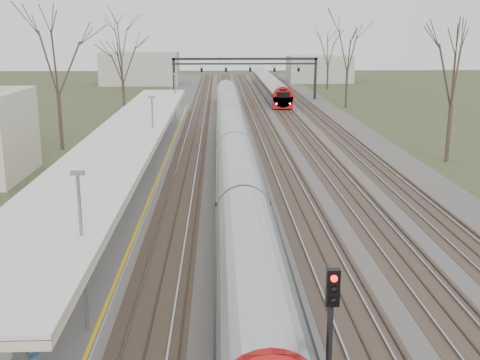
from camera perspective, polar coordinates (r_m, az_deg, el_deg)
The scene contains 9 objects.
track_bed at distance 58.90m, azimuth 1.77°, elevation 4.36°, with size 24.00×160.00×0.22m.
platform at distance 41.88m, azimuth -9.44°, elevation 0.78°, with size 3.50×69.00×1.00m, color #9E9B93.
canopy at distance 36.83m, azimuth -10.52°, elevation 4.36°, with size 4.10×50.00×3.11m.
signal_gantry at distance 88.15m, azimuth 0.50°, elevation 10.77°, with size 21.00×0.59×6.08m.
tree_west_far at distance 52.69m, azimuth -17.10°, elevation 11.32°, with size 5.50×5.50×11.33m.
tree_east_far at distance 48.34m, azimuth 19.65°, elevation 10.07°, with size 5.00×5.00×10.30m.
train_near at distance 49.73m, azimuth -0.73°, elevation 4.22°, with size 2.62×75.21×3.05m.
train_far at distance 98.38m, azimuth 2.72°, elevation 9.10°, with size 2.62×45.21×3.05m.
signal_post at distance 16.21m, azimuth 8.61°, elevation -12.75°, with size 0.35×0.45×4.10m.
Camera 1 is at (-3.63, -2.93, 10.00)m, focal length 45.00 mm.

